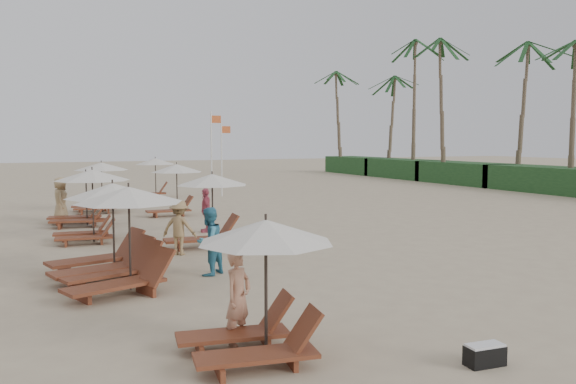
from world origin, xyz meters
name	(u,v)px	position (x,y,z in m)	size (l,w,h in m)	color
ground	(382,269)	(0.00, 0.00, 0.00)	(160.00, 160.00, 0.00)	tan
shrub_hedge	(547,179)	(22.00, 14.50, 0.80)	(3.20, 53.00, 1.60)	#193D1C
palm_row	(540,34)	(21.91, 15.40, 9.91)	(7.00, 52.00, 12.30)	brown
lounger_station_0	(254,287)	(-5.21, -4.37, 1.09)	(2.39, 2.09, 2.10)	brown
lounger_station_1	(117,241)	(-6.43, 0.59, 1.10)	(2.79, 2.58, 2.27)	brown
lounger_station_2	(101,234)	(-6.57, 2.22, 1.03)	(2.80, 2.54, 2.24)	brown
lounger_station_3	(87,201)	(-6.33, 7.34, 1.33)	(2.49, 2.37, 2.33)	brown
lounger_station_4	(80,198)	(-6.19, 11.34, 1.04)	(2.66, 2.30, 2.07)	brown
lounger_station_5	(97,185)	(-5.05, 15.40, 1.23)	(2.60, 2.40, 2.26)	brown
inland_station_0	(206,205)	(-3.11, 4.98, 1.29)	(2.84, 2.24, 2.22)	brown
inland_station_1	(173,183)	(-2.21, 12.79, 1.42)	(2.61, 2.24, 2.22)	brown
inland_station_2	(153,173)	(-1.33, 21.29, 1.39)	(2.69, 2.24, 2.22)	brown
beachgoer_near	(238,297)	(-5.19, -3.64, 0.76)	(0.56, 0.37, 1.53)	tan
beachgoer_mid_a	(209,241)	(-4.18, 1.22, 0.83)	(0.81, 0.63, 1.66)	teal
beachgoer_mid_b	(179,228)	(-4.20, 4.03, 0.78)	(1.01, 0.58, 1.57)	olive
beachgoer_far_a	(206,210)	(-2.29, 7.75, 0.79)	(0.92, 0.38, 1.57)	#BA4A5E
beachgoer_far_b	(61,200)	(-6.80, 12.75, 0.90)	(0.88, 0.57, 1.79)	#A38658
duffel_bag	(485,355)	(-2.26, -6.05, 0.16)	(0.59, 0.33, 0.32)	black
flag_pole_near	(212,152)	(1.24, 18.24, 2.64)	(0.59, 0.08, 4.78)	silver
flag_pole_far	(222,155)	(2.51, 20.34, 2.37)	(0.60, 0.08, 4.26)	silver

